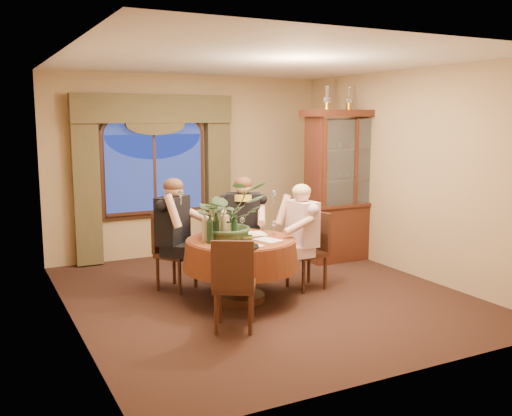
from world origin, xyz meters
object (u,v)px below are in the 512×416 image
stoneware_vase (225,226)px  centerpiece_plant (228,189)px  person_scarf (244,229)px  oil_lamp_right (370,99)px  chair_front_left (234,284)px  dining_table (241,270)px  chair_back (176,252)px  wine_bottle_0 (216,227)px  oil_lamp_left (327,98)px  oil_lamp_center (349,98)px  wine_bottle_1 (205,227)px  wine_bottle_3 (224,226)px  olive_bowl (246,238)px  person_pink (302,238)px  china_cabinet (347,185)px  chair_right (307,251)px  chair_back_right (239,243)px  wine_bottle_4 (210,229)px  wine_bottle_2 (234,227)px  person_back (173,236)px

stoneware_vase → centerpiece_plant: 0.45m
person_scarf → oil_lamp_right: bearing=-143.2°
chair_front_left → centerpiece_plant: size_ratio=0.99×
dining_table → chair_back: (-0.53, 0.78, 0.10)m
wine_bottle_0 → oil_lamp_left: bearing=26.9°
oil_lamp_center → wine_bottle_1: size_ratio=1.03×
oil_lamp_right → wine_bottle_0: oil_lamp_right is taller
oil_lamp_right → wine_bottle_3: oil_lamp_right is taller
person_scarf → olive_bowl: person_scarf is taller
person_pink → wine_bottle_3: person_pink is taller
dining_table → china_cabinet: china_cabinet is taller
centerpiece_plant → wine_bottle_3: (-0.12, -0.13, -0.41)m
chair_back → chair_right: bearing=121.1°
chair_back_right → wine_bottle_1: 1.24m
person_pink → centerpiece_plant: size_ratio=1.40×
china_cabinet → oil_lamp_left: size_ratio=6.66×
person_scarf → centerpiece_plant: centerpiece_plant is taller
centerpiece_plant → wine_bottle_4: size_ratio=2.92×
chair_right → chair_back: (-1.49, 0.69, 0.00)m
oil_lamp_right → chair_front_left: size_ratio=0.35×
wine_bottle_0 → dining_table: bearing=0.8°
china_cabinet → oil_lamp_right: (0.39, 0.00, 1.30)m
centerpiece_plant → chair_back: bearing=124.8°
centerpiece_plant → olive_bowl: 0.61m
chair_back_right → wine_bottle_2: size_ratio=2.91×
dining_table → centerpiece_plant: centerpiece_plant is taller
person_scarf → wine_bottle_1: person_scarf is taller
chair_back → person_back: 0.26m
chair_back_right → dining_table: bearing=90.0°
dining_table → wine_bottle_2: wine_bottle_2 is taller
china_cabinet → chair_back_right: size_ratio=2.36×
person_back → person_scarf: person_back is taller
oil_lamp_right → chair_front_left: oil_lamp_right is taller
person_scarf → stoneware_vase: person_scarf is taller
wine_bottle_3 → dining_table: bearing=-5.7°
chair_back_right → person_back: person_back is taller
oil_lamp_right → person_scarf: (-2.32, -0.37, -1.74)m
wine_bottle_4 → wine_bottle_0: bearing=32.8°
person_scarf → china_cabinet: bearing=-141.4°
person_pink → wine_bottle_2: size_ratio=4.10×
chair_right → stoneware_vase: (-1.10, 0.06, 0.40)m
person_scarf → person_back: bearing=32.6°
chair_right → wine_bottle_1: bearing=84.9°
person_scarf → wine_bottle_3: size_ratio=4.23×
oil_lamp_center → centerpiece_plant: size_ratio=0.35×
oil_lamp_left → stoneware_vase: (-2.07, -0.99, -1.55)m
oil_lamp_center → chair_front_left: 3.91m
chair_front_left → wine_bottle_1: (0.04, 0.88, 0.44)m
oil_lamp_right → centerpiece_plant: oil_lamp_right is taller
olive_bowl → wine_bottle_1: bearing=159.2°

